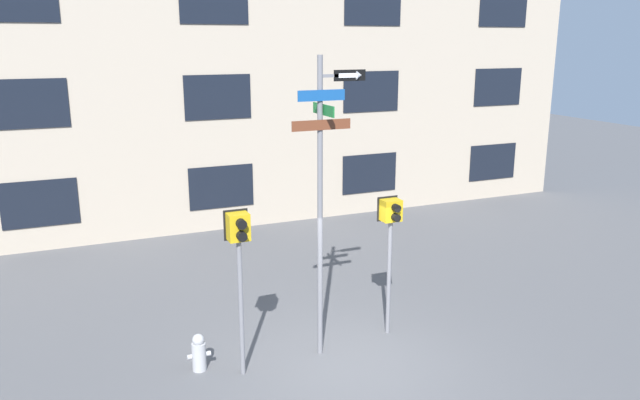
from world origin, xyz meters
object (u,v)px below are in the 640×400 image
Objects in this scene: pedestrian_signal_left at (239,247)px; pedestrian_signal_right at (391,227)px; street_sign_pole at (323,184)px; fire_hydrant at (199,353)px.

pedestrian_signal_right is (2.95, 0.37, -0.13)m from pedestrian_signal_left.
pedestrian_signal_right is (1.44, 0.23, -0.99)m from street_sign_pole.
pedestrian_signal_right is at bearing 9.00° from street_sign_pole.
street_sign_pole reaches higher than pedestrian_signal_left.
pedestrian_signal_left is (-1.51, -0.14, -0.85)m from street_sign_pole.
street_sign_pole is 1.74m from pedestrian_signal_left.
pedestrian_signal_left is at bearing -172.83° from pedestrian_signal_right.
fire_hydrant is at bearing 179.45° from pedestrian_signal_right.
pedestrian_signal_right is 4.01m from fire_hydrant.
pedestrian_signal_left is 4.30× the size of fire_hydrant.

